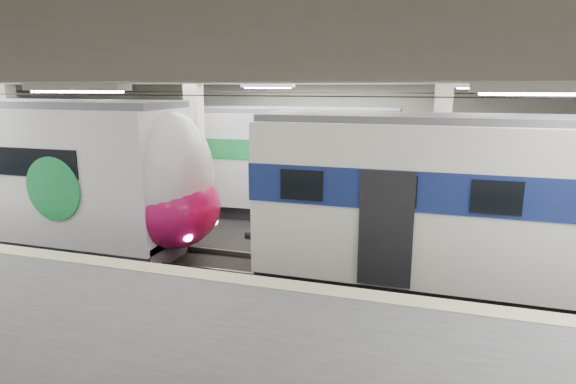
% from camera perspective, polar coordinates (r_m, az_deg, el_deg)
% --- Properties ---
extents(station_hall, '(36.00, 24.00, 5.75)m').
position_cam_1_polar(station_hall, '(11.25, -8.75, 3.59)').
color(station_hall, black).
rests_on(station_hall, ground).
extents(modern_emu, '(14.06, 2.90, 4.52)m').
position_cam_1_polar(modern_emu, '(17.13, -28.47, 1.82)').
color(modern_emu, silver).
rests_on(modern_emu, ground).
extents(older_rer, '(12.97, 2.86, 4.30)m').
position_cam_1_polar(older_rer, '(12.23, 27.27, -1.68)').
color(older_rer, silver).
rests_on(older_rer, ground).
extents(far_train, '(12.92, 3.10, 4.14)m').
position_cam_1_polar(far_train, '(19.05, -6.64, 3.97)').
color(far_train, silver).
rests_on(far_train, ground).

